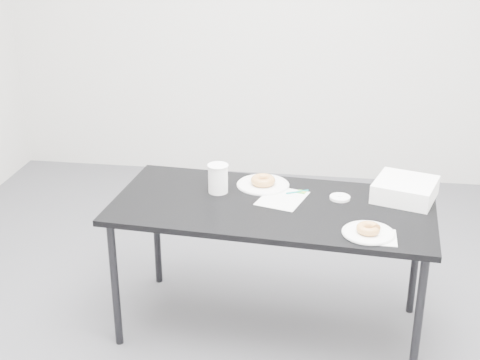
# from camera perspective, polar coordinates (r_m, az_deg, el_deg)

# --- Properties ---
(floor) EXTENTS (4.00, 4.00, 0.00)m
(floor) POSITION_cam_1_polar(r_m,az_deg,el_deg) (3.48, -0.60, -11.79)
(floor) COLOR #4D4D52
(floor) RESTS_ON ground
(table) EXTENTS (1.53, 0.81, 0.68)m
(table) POSITION_cam_1_polar(r_m,az_deg,el_deg) (3.12, 2.77, -2.93)
(table) COLOR black
(table) RESTS_ON floor
(scorecard) EXTENTS (0.25, 0.29, 0.00)m
(scorecard) POSITION_cam_1_polar(r_m,az_deg,el_deg) (3.16, 3.63, -1.57)
(scorecard) COLOR white
(scorecard) RESTS_ON table
(logo_patch) EXTENTS (0.05, 0.05, 0.00)m
(logo_patch) POSITION_cam_1_polar(r_m,az_deg,el_deg) (3.23, 5.29, -1.02)
(logo_patch) COLOR green
(logo_patch) RESTS_ON scorecard
(pen) EXTENTS (0.11, 0.06, 0.01)m
(pen) POSITION_cam_1_polar(r_m,az_deg,el_deg) (3.22, 4.92, -1.01)
(pen) COLOR #0B807E
(pen) RESTS_ON scorecard
(napkin) EXTENTS (0.16, 0.16, 0.00)m
(napkin) POSITION_cam_1_polar(r_m,az_deg,el_deg) (2.85, 11.67, -4.78)
(napkin) COLOR white
(napkin) RESTS_ON table
(plate_near) EXTENTS (0.22, 0.22, 0.01)m
(plate_near) POSITION_cam_1_polar(r_m,az_deg,el_deg) (2.87, 10.89, -4.45)
(plate_near) COLOR white
(plate_near) RESTS_ON napkin
(donut_near) EXTENTS (0.12, 0.12, 0.03)m
(donut_near) POSITION_cam_1_polar(r_m,az_deg,el_deg) (2.86, 10.92, -4.09)
(donut_near) COLOR #C17B3D
(donut_near) RESTS_ON plate_near
(plate_far) EXTENTS (0.26, 0.26, 0.01)m
(plate_far) POSITION_cam_1_polar(r_m,az_deg,el_deg) (3.30, 1.97, -0.41)
(plate_far) COLOR white
(plate_far) RESTS_ON table
(donut_far) EXTENTS (0.13, 0.13, 0.04)m
(donut_far) POSITION_cam_1_polar(r_m,az_deg,el_deg) (3.29, 1.98, -0.03)
(donut_far) COLOR #C17B3D
(donut_far) RESTS_ON plate_far
(coffee_cup) EXTENTS (0.09, 0.09, 0.14)m
(coffee_cup) POSITION_cam_1_polar(r_m,az_deg,el_deg) (3.20, -1.89, 0.14)
(coffee_cup) COLOR white
(coffee_cup) RESTS_ON table
(cup_lid) EXTENTS (0.10, 0.10, 0.01)m
(cup_lid) POSITION_cam_1_polar(r_m,az_deg,el_deg) (3.18, 8.52, -1.50)
(cup_lid) COLOR white
(cup_lid) RESTS_ON table
(bakery_box) EXTENTS (0.34, 0.34, 0.09)m
(bakery_box) POSITION_cam_1_polar(r_m,az_deg,el_deg) (3.23, 13.91, -0.80)
(bakery_box) COLOR white
(bakery_box) RESTS_ON table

